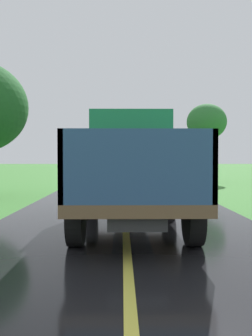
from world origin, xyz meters
The scene contains 2 objects.
banana_truck_near centered at (0.14, 11.16, 1.48)m, with size 2.38×5.82×2.80m.
roadside_tree_far_left centered at (5.67, 27.04, 4.07)m, with size 2.69×2.69×5.31m.
Camera 1 is at (-0.08, 2.18, 1.66)m, focal length 39.14 mm.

